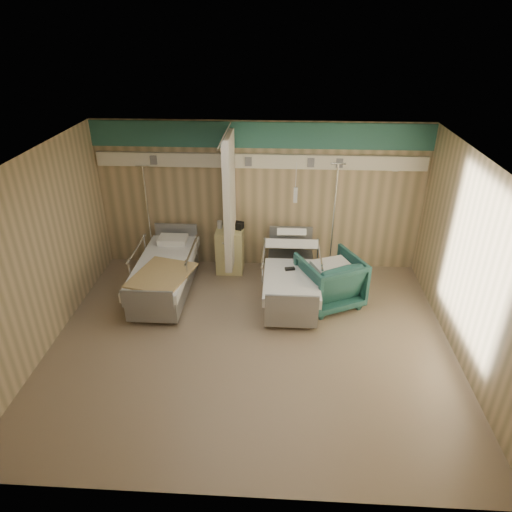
{
  "coord_description": "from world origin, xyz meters",
  "views": [
    {
      "loc": [
        0.39,
        -5.47,
        4.42
      ],
      "look_at": [
        0.04,
        0.6,
        1.17
      ],
      "focal_mm": 32.0,
      "sensor_mm": 36.0,
      "label": 1
    }
  ],
  "objects_px": {
    "bed_right": "(291,282)",
    "visitor_armchair": "(330,280)",
    "iv_stand_right": "(331,253)",
    "iv_stand_left": "(152,247)",
    "bedside_cabinet": "(230,250)",
    "bed_left": "(165,278)"
  },
  "relations": [
    {
      "from": "bedside_cabinet",
      "to": "iv_stand_right",
      "type": "relative_size",
      "value": 0.39
    },
    {
      "from": "bed_right",
      "to": "iv_stand_left",
      "type": "xyz_separation_m",
      "value": [
        -2.68,
        0.98,
        0.1
      ]
    },
    {
      "from": "iv_stand_right",
      "to": "iv_stand_left",
      "type": "height_order",
      "value": "iv_stand_right"
    },
    {
      "from": "bedside_cabinet",
      "to": "visitor_armchair",
      "type": "height_order",
      "value": "visitor_armchair"
    },
    {
      "from": "iv_stand_left",
      "to": "bed_left",
      "type": "bearing_deg",
      "value": -63.9
    },
    {
      "from": "bedside_cabinet",
      "to": "iv_stand_right",
      "type": "height_order",
      "value": "iv_stand_right"
    },
    {
      "from": "bedside_cabinet",
      "to": "bed_left",
      "type": "bearing_deg",
      "value": -139.4
    },
    {
      "from": "bed_right",
      "to": "bed_left",
      "type": "relative_size",
      "value": 1.0
    },
    {
      "from": "bedside_cabinet",
      "to": "iv_stand_right",
      "type": "distance_m",
      "value": 1.9
    },
    {
      "from": "visitor_armchair",
      "to": "bed_left",
      "type": "bearing_deg",
      "value": -28.22
    },
    {
      "from": "bed_left",
      "to": "iv_stand_right",
      "type": "distance_m",
      "value": 3.08
    },
    {
      "from": "iv_stand_right",
      "to": "iv_stand_left",
      "type": "relative_size",
      "value": 1.06
    },
    {
      "from": "bed_right",
      "to": "bedside_cabinet",
      "type": "xyz_separation_m",
      "value": [
        -1.15,
        0.9,
        0.11
      ]
    },
    {
      "from": "bed_left",
      "to": "bedside_cabinet",
      "type": "xyz_separation_m",
      "value": [
        1.05,
        0.9,
        0.11
      ]
    },
    {
      "from": "visitor_armchair",
      "to": "bedside_cabinet",
      "type": "bearing_deg",
      "value": -55.37
    },
    {
      "from": "bedside_cabinet",
      "to": "iv_stand_left",
      "type": "relative_size",
      "value": 0.42
    },
    {
      "from": "bedside_cabinet",
      "to": "iv_stand_left",
      "type": "height_order",
      "value": "iv_stand_left"
    },
    {
      "from": "bed_right",
      "to": "iv_stand_left",
      "type": "height_order",
      "value": "iv_stand_left"
    },
    {
      "from": "bed_right",
      "to": "visitor_armchair",
      "type": "relative_size",
      "value": 2.24
    },
    {
      "from": "bed_left",
      "to": "bedside_cabinet",
      "type": "relative_size",
      "value": 2.54
    },
    {
      "from": "bed_right",
      "to": "iv_stand_left",
      "type": "distance_m",
      "value": 2.86
    },
    {
      "from": "visitor_armchair",
      "to": "iv_stand_left",
      "type": "xyz_separation_m",
      "value": [
        -3.33,
        1.11,
        -0.02
      ]
    }
  ]
}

